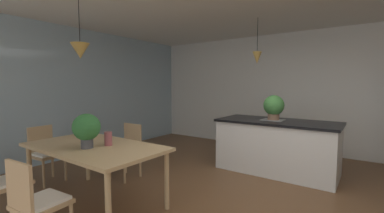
{
  "coord_description": "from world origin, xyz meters",
  "views": [
    {
      "loc": [
        1.04,
        -2.85,
        1.51
      ],
      "look_at": [
        -1.12,
        0.21,
        1.2
      ],
      "focal_mm": 23.77,
      "sensor_mm": 36.0,
      "label": 1
    }
  ],
  "objects": [
    {
      "name": "potted_plant_on_table",
      "position": [
        -1.72,
        -1.13,
        1.0
      ],
      "size": [
        0.32,
        0.32,
        0.42
      ],
      "color": "#4C4C51",
      "rests_on": "dining_table"
    },
    {
      "name": "kitchen_island",
      "position": [
        -0.27,
        1.56,
        0.46
      ],
      "size": [
        1.99,
        0.93,
        0.91
      ],
      "color": "white",
      "rests_on": "ground_plane"
    },
    {
      "name": "chair_near_right",
      "position": [
        -1.36,
        -1.87,
        0.47
      ],
      "size": [
        0.44,
        0.44,
        0.87
      ],
      "color": "tan",
      "rests_on": "ground_plane"
    },
    {
      "name": "chair_window_end",
      "position": [
        -3.06,
        -1.0,
        0.47
      ],
      "size": [
        0.44,
        0.44,
        0.87
      ],
      "color": "tan",
      "rests_on": "ground_plane"
    },
    {
      "name": "vase_on_dining_table",
      "position": [
        -1.63,
        -0.9,
        0.84
      ],
      "size": [
        0.1,
        0.1,
        0.17
      ],
      "color": "#994C51",
      "rests_on": "dining_table"
    },
    {
      "name": "ground_plane",
      "position": [
        0.0,
        0.0,
        -0.02
      ],
      "size": [
        10.0,
        8.4,
        0.04
      ],
      "primitive_type": "cube",
      "color": "brown"
    },
    {
      "name": "chair_far_left",
      "position": [
        -2.19,
        -0.13,
        0.47
      ],
      "size": [
        0.42,
        0.42,
        0.87
      ],
      "color": "tan",
      "rests_on": "ground_plane"
    },
    {
      "name": "potted_plant_on_island",
      "position": [
        -0.34,
        1.56,
        1.14
      ],
      "size": [
        0.35,
        0.35,
        0.44
      ],
      "color": "#8C664C",
      "rests_on": "kitchen_island"
    },
    {
      "name": "wall_back_kitchen",
      "position": [
        0.0,
        3.26,
        1.35
      ],
      "size": [
        10.0,
        0.12,
        2.7
      ],
      "primitive_type": "cube",
      "color": "white",
      "rests_on": "ground_plane"
    },
    {
      "name": "pendant_over_island_main",
      "position": [
        -0.66,
        1.56,
        2.0
      ],
      "size": [
        0.16,
        0.16,
        0.8
      ],
      "color": "black"
    },
    {
      "name": "pendant_over_table",
      "position": [
        -1.91,
        -1.06,
        1.93
      ],
      "size": [
        0.22,
        0.22,
        0.86
      ],
      "color": "black"
    },
    {
      "name": "dining_table",
      "position": [
        -1.78,
        -1.0,
        0.69
      ],
      "size": [
        1.83,
        1.0,
        0.76
      ],
      "color": "tan",
      "rests_on": "ground_plane"
    },
    {
      "name": "window_wall_left_glazing",
      "position": [
        -4.06,
        0.0,
        1.35
      ],
      "size": [
        0.06,
        8.4,
        2.7
      ],
      "primitive_type": "cube",
      "color": "#9EB7C6",
      "rests_on": "ground_plane"
    },
    {
      "name": "chair_near_left",
      "position": [
        -2.18,
        -1.87,
        0.47
      ],
      "size": [
        0.43,
        0.43,
        0.87
      ],
      "color": "tan",
      "rests_on": "ground_plane"
    }
  ]
}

